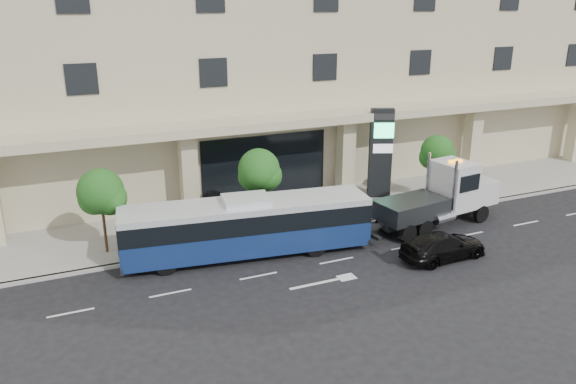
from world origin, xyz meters
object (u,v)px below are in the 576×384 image
object	(u,v)px
tow_truck	(442,197)
signage_pylon	(381,153)
black_sedan	(443,246)
city_bus	(247,226)

from	to	relation	value
tow_truck	signage_pylon	size ratio (longest dim) A/B	1.56
black_sedan	signage_pylon	xyz separation A→B (m)	(1.82, 8.69, 2.34)
tow_truck	black_sedan	world-z (taller)	tow_truck
city_bus	black_sedan	world-z (taller)	city_bus
city_bus	black_sedan	bearing A→B (deg)	-18.18
black_sedan	city_bus	bearing A→B (deg)	61.65
city_bus	black_sedan	size ratio (longest dim) A/B	2.73
city_bus	black_sedan	distance (m)	9.51
black_sedan	signage_pylon	world-z (taller)	signage_pylon
city_bus	tow_truck	world-z (taller)	tow_truck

